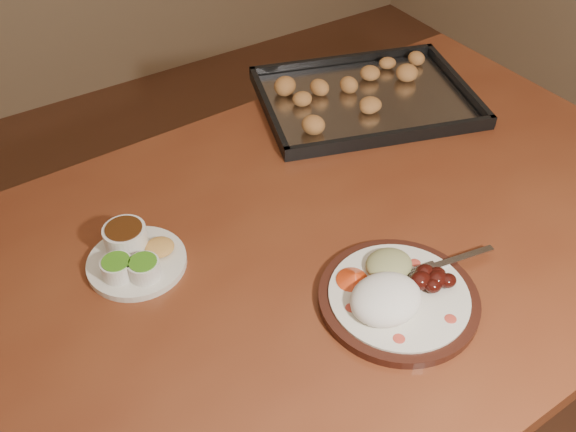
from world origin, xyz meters
TOP-DOWN VIEW (x-y plane):
  - dining_table at (0.13, 0.03)m, footprint 1.53×0.95m
  - dinner_plate at (0.16, -0.15)m, footprint 0.33×0.26m
  - condiment_saucer at (-0.16, 0.15)m, footprint 0.17×0.17m
  - baking_tray at (0.48, 0.35)m, footprint 0.55×0.47m

SIDE VIEW (x-z plane):
  - dining_table at x=0.13m, z-range 0.28..1.03m
  - baking_tray at x=0.48m, z-range 0.74..0.79m
  - dinner_plate at x=0.16m, z-range 0.74..0.80m
  - condiment_saucer at x=-0.16m, z-range 0.74..0.80m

